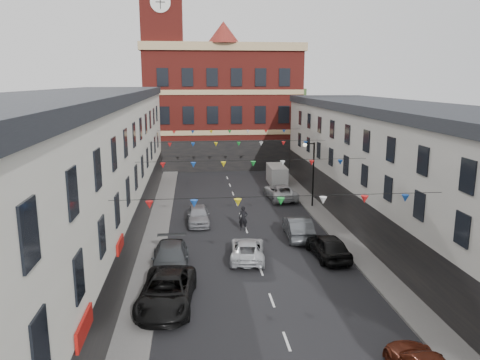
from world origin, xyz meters
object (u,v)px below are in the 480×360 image
object	(u,v)px
car_right_d	(328,246)
car_right_f	(280,192)
car_right_e	(298,227)
white_van	(277,175)
car_left_e	(198,215)
moving_car	(247,249)
car_left_c	(167,291)
car_left_d	(171,259)
street_lamp	(311,166)
pedestrian	(243,218)

from	to	relation	value
car_right_d	car_right_f	bearing A→B (deg)	-93.75
car_right_e	white_van	world-z (taller)	white_van
car_right_d	car_left_e	bearing A→B (deg)	-49.39
car_right_d	moving_car	world-z (taller)	car_right_d
car_left_c	car_right_d	size ratio (longest dim) A/B	1.24
car_right_d	car_left_d	bearing A→B (deg)	2.06
car_left_d	car_right_f	size ratio (longest dim) A/B	1.02
street_lamp	car_left_d	size ratio (longest dim) A/B	1.09
moving_car	car_left_d	bearing A→B (deg)	24.16
street_lamp	pedestrian	size ratio (longest dim) A/B	3.11
pedestrian	street_lamp	bearing A→B (deg)	56.84
car_right_d	moving_car	xyz separation A→B (m)	(-5.28, 0.34, -0.15)
car_right_d	car_right_f	distance (m)	15.59
moving_car	pedestrian	size ratio (longest dim) A/B	2.43
car_right_f	car_left_d	bearing A→B (deg)	55.08
car_left_c	car_right_e	world-z (taller)	car_right_e
car_left_d	white_van	size ratio (longest dim) A/B	1.17
car_right_f	pedestrian	distance (m)	10.42
car_left_c	car_right_f	world-z (taller)	car_left_c
car_left_e	moving_car	world-z (taller)	car_left_e
moving_car	pedestrian	world-z (taller)	pedestrian
car_left_c	car_left_e	xyz separation A→B (m)	(1.81, 14.02, -0.06)
car_left_c	car_left_d	xyz separation A→B (m)	(0.00, 4.53, -0.01)
moving_car	white_van	world-z (taller)	white_van
car_right_e	car_right_f	size ratio (longest dim) A/B	0.92
street_lamp	car_left_c	world-z (taller)	street_lamp
car_left_e	car_right_f	bearing A→B (deg)	40.66
street_lamp	car_right_d	xyz separation A→B (m)	(-1.88, -12.33, -3.10)
street_lamp	pedestrian	xyz separation A→B (m)	(-6.79, -6.06, -2.94)
car_right_f	moving_car	size ratio (longest dim) A/B	1.14
car_right_f	pedestrian	world-z (taller)	pedestrian
car_left_e	car_left_d	bearing A→B (deg)	-102.03
street_lamp	moving_car	size ratio (longest dim) A/B	1.28
street_lamp	car_left_d	xyz separation A→B (m)	(-12.05, -13.53, -3.11)
car_right_d	car_right_f	xyz separation A→B (m)	(-0.24, 15.59, -0.06)
car_left_c	pedestrian	bearing A→B (deg)	71.36
car_left_c	white_van	distance (m)	30.28
car_left_d	car_right_f	world-z (taller)	car_left_d
moving_car	white_van	bearing A→B (deg)	-98.19
white_van	street_lamp	bearing A→B (deg)	-82.10
car_right_e	moving_car	distance (m)	5.66
white_van	car_left_d	bearing A→B (deg)	-113.45
white_van	car_right_e	bearing A→B (deg)	-94.29
car_right_e	car_right_f	world-z (taller)	car_right_e
car_left_d	pedestrian	size ratio (longest dim) A/B	2.84
moving_car	car_right_f	bearing A→B (deg)	-101.53
car_left_c	car_right_d	bearing A→B (deg)	34.42
moving_car	pedestrian	xyz separation A→B (m)	(0.37, 5.93, 0.31)
street_lamp	pedestrian	world-z (taller)	street_lamp
moving_car	pedestrian	distance (m)	5.95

